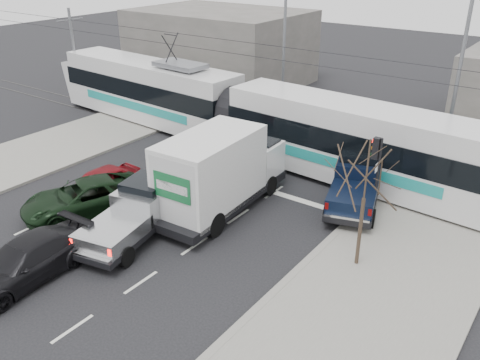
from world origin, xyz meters
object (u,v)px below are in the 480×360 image
Objects in this scene: bare_tree at (366,176)px; street_lamp_far at (282,44)px; tram at (237,113)px; green_car at (85,197)px; traffic_signal at (376,160)px; street_lamp_near at (455,74)px; silver_pickup at (138,210)px; navy_pickup at (357,181)px; dark_car at (25,261)px; red_car at (99,184)px; box_truck at (219,172)px.

bare_tree is 0.56× the size of street_lamp_far.
tram reaches higher than green_car.
street_lamp_near is at bearing 83.59° from traffic_signal.
silver_pickup is at bearing -78.63° from street_lamp_far.
street_lamp_near reaches higher than tram.
traffic_signal is 14.47m from street_lamp_far.
street_lamp_near is 1.00× the size of street_lamp_far.
silver_pickup is 10.01m from navy_pickup.
silver_pickup is at bearing -145.56° from navy_pickup.
traffic_signal is 0.70× the size of dark_car.
traffic_signal reaches higher than green_car.
dark_car is at bearing -40.40° from green_car.
street_lamp_near is at bearing 91.42° from bare_tree.
traffic_signal reaches higher than navy_pickup.
silver_pickup is (-8.18, -14.54, -4.05)m from street_lamp_near.
street_lamp_near is 1.46× the size of silver_pickup.
red_car is at bearing -152.19° from traffic_signal.
box_truck is at bearing -55.94° from tram.
dark_car is (-9.14, -19.23, -4.36)m from street_lamp_near.
street_lamp_far is at bearing 91.85° from red_car.
street_lamp_far is 16.03m from red_car.
traffic_signal is 12.95m from green_car.
box_truck is (1.49, 3.61, 0.81)m from silver_pickup.
traffic_signal reaches higher than silver_pickup.
bare_tree is at bearing -82.09° from navy_pickup.
box_truck is at bearing -69.58° from street_lamp_far.
red_car is (-1.34, -9.29, -1.40)m from tram.
street_lamp_far is (-11.50, 2.00, 0.00)m from street_lamp_near.
bare_tree is at bearing -88.58° from street_lamp_near.
bare_tree is 0.17× the size of tram.
tram reaches higher than bare_tree.
navy_pickup is 12.42m from green_car.
box_truck is at bearing 71.09° from dark_car.
tram is at bearing 146.57° from navy_pickup.
traffic_signal is 0.62× the size of navy_pickup.
street_lamp_near reaches higher than bare_tree.
bare_tree is 0.90× the size of green_car.
tram is (0.81, -6.12, -2.98)m from street_lamp_far.
silver_pickup is 4.80m from dark_car.
green_car is at bearing -90.32° from tram.
red_car is at bearing -158.18° from box_truck.
box_truck reaches higher than navy_pickup.
street_lamp_near is at bearing 24.65° from tram.
navy_pickup is 1.06× the size of green_car.
street_lamp_far reaches higher than tram.
box_truck is at bearing -121.44° from street_lamp_near.
red_car is (-12.04, -13.41, -4.38)m from street_lamp_near.
tram is 5.07× the size of navy_pickup.
navy_pickup is at bearing -105.91° from street_lamp_near.
street_lamp_near is at bearing 49.05° from silver_pickup.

